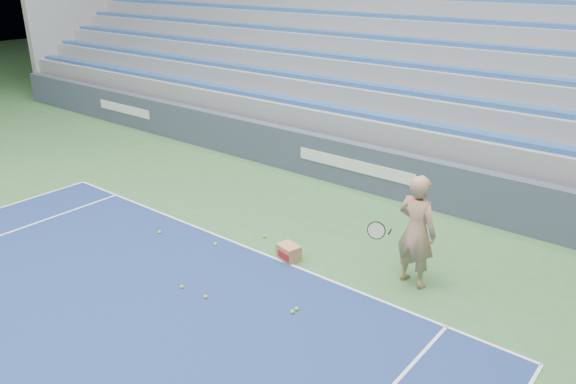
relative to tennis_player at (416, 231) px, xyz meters
The scene contains 11 objects.
sponsor_barrier 4.46m from the tennis_player, 134.40° to the left, with size 30.00×0.32×1.10m.
bleachers 9.52m from the tennis_player, 109.27° to the left, with size 31.00×9.15×7.30m.
tennis_player is the anchor object (origin of this frame).
ball_box 2.39m from the tennis_player, 161.90° to the right, with size 0.46×0.39×0.30m.
tennis_ball_0 3.60m from the tennis_player, 132.85° to the right, with size 0.07×0.07×0.07m, color #A4D22B.
tennis_ball_1 4.00m from the tennis_player, 138.17° to the right, with size 0.07×0.07×0.07m, color #A4D22B.
tennis_ball_2 3.23m from the tennis_player, behind, with size 0.07×0.07×0.07m, color #A4D22B.
tennis_ball_3 3.87m from the tennis_player, 162.23° to the right, with size 0.07×0.07×0.07m, color #A4D22B.
tennis_ball_4 2.43m from the tennis_player, 116.62° to the right, with size 0.07×0.07×0.07m, color #A4D22B.
tennis_ball_5 5.13m from the tennis_player, 162.80° to the right, with size 0.07×0.07×0.07m, color #A4D22B.
tennis_ball_6 2.34m from the tennis_player, 117.93° to the right, with size 0.07×0.07×0.07m, color #A4D22B.
Camera 1 is at (6.67, 4.95, 5.03)m, focal length 35.00 mm.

